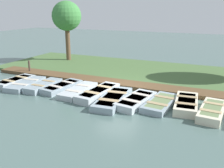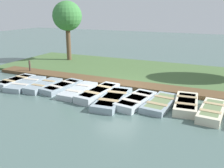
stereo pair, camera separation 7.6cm
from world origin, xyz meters
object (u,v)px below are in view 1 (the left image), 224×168
object	(u,v)px
rowboat_10	(212,111)
rowboat_6	(113,99)
rowboat_9	(186,104)
rowboat_4	(78,90)
mooring_post_near	(29,67)
rowboat_7	(136,100)
rowboat_8	(161,103)
rowboat_2	(44,86)
rowboat_3	(62,87)
rowboat_5	(98,93)
rowboat_1	(26,84)
park_tree_far_left	(67,17)
rowboat_0	(15,81)

from	to	relation	value
rowboat_10	rowboat_6	bearing A→B (deg)	-81.09
rowboat_9	rowboat_10	xyz separation A→B (m)	(0.44, 1.27, -0.01)
rowboat_4	rowboat_6	size ratio (longest dim) A/B	0.85
rowboat_10	mooring_post_near	bearing A→B (deg)	-95.88
rowboat_7	rowboat_8	size ratio (longest dim) A/B	1.03
rowboat_2	rowboat_10	distance (m)	10.13
rowboat_3	mooring_post_near	distance (m)	5.14
rowboat_4	rowboat_5	world-z (taller)	rowboat_5
rowboat_2	rowboat_3	world-z (taller)	rowboat_2
rowboat_1	rowboat_6	size ratio (longest dim) A/B	0.88
rowboat_1	park_tree_far_left	size ratio (longest dim) A/B	0.57
rowboat_1	rowboat_6	xyz separation A→B (m)	(0.25, 6.42, 0.01)
mooring_post_near	park_tree_far_left	distance (m)	6.41
rowboat_2	rowboat_6	bearing A→B (deg)	85.93
rowboat_8	mooring_post_near	distance (m)	11.25
rowboat_6	rowboat_3	bearing A→B (deg)	-104.51
rowboat_5	rowboat_1	bearing A→B (deg)	-80.90
rowboat_2	rowboat_7	world-z (taller)	rowboat_7
rowboat_5	mooring_post_near	size ratio (longest dim) A/B	3.21
rowboat_4	rowboat_8	world-z (taller)	rowboat_4
rowboat_9	mooring_post_near	bearing A→B (deg)	-105.20
rowboat_2	rowboat_6	distance (m)	5.08
rowboat_0	rowboat_2	xyz separation A→B (m)	(0.10, 2.51, 0.02)
rowboat_3	rowboat_7	distance (m)	5.09
rowboat_1	mooring_post_near	distance (m)	3.37
rowboat_8	rowboat_9	bearing A→B (deg)	109.48
rowboat_6	rowboat_9	distance (m)	3.88
rowboat_5	rowboat_6	world-z (taller)	rowboat_5
rowboat_7	rowboat_9	world-z (taller)	rowboat_9
rowboat_4	rowboat_6	xyz separation A→B (m)	(0.53, 2.53, 0.02)
rowboat_1	rowboat_5	distance (m)	5.26
rowboat_6	rowboat_10	distance (m)	5.08
rowboat_1	rowboat_6	bearing A→B (deg)	80.12
rowboat_2	rowboat_5	size ratio (longest dim) A/B	0.80
rowboat_10	mooring_post_near	world-z (taller)	mooring_post_near
rowboat_4	rowboat_10	bearing A→B (deg)	89.23
rowboat_6	mooring_post_near	size ratio (longest dim) A/B	3.38
rowboat_5	rowboat_8	world-z (taller)	rowboat_5
rowboat_1	mooring_post_near	bearing A→B (deg)	-150.57
rowboat_2	mooring_post_near	xyz separation A→B (m)	(-2.54, -3.38, 0.36)
rowboat_9	rowboat_8	bearing A→B (deg)	-82.22
rowboat_0	rowboat_8	xyz separation A→B (m)	(-0.01, 10.11, -0.01)
rowboat_0	rowboat_6	xyz separation A→B (m)	(0.49, 7.57, 0.01)
rowboat_3	rowboat_9	xyz separation A→B (m)	(-0.12, 7.64, 0.03)
rowboat_6	rowboat_10	xyz separation A→B (m)	(-0.35, 5.07, 0.03)
rowboat_0	rowboat_8	size ratio (longest dim) A/B	0.94
rowboat_4	rowboat_5	distance (m)	1.37
rowboat_6	rowboat_0	bearing A→B (deg)	-98.16
rowboat_3	rowboat_5	xyz separation A→B (m)	(0.18, 2.67, 0.03)
park_tree_far_left	rowboat_6	bearing A→B (deg)	45.39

